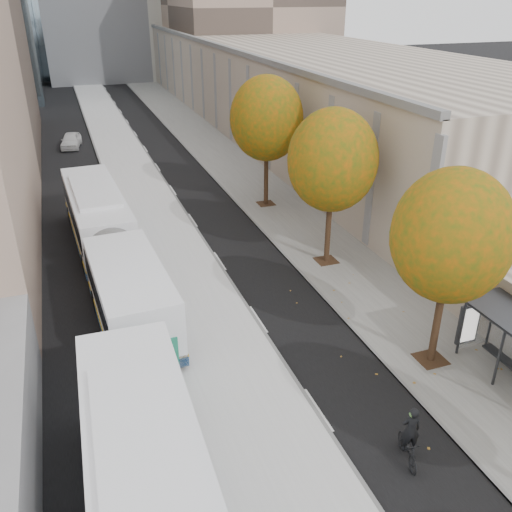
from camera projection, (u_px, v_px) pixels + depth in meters
name	position (u px, v px, depth m)	size (l,w,h in m)	color
bus_platform	(144.00, 197.00, 37.16)	(4.25, 150.00, 0.15)	silver
sidewalk	(253.00, 185.00, 39.59)	(4.75, 150.00, 0.08)	gray
building_tan	(262.00, 72.00, 65.80)	(18.00, 92.00, 8.00)	gray
tree_c	(452.00, 236.00, 18.54)	(4.20, 4.20, 7.28)	black
tree_d	(333.00, 161.00, 26.05)	(4.40, 4.40, 7.60)	black
tree_e	(267.00, 119.00, 33.56)	(4.60, 4.60, 7.92)	black
bus_far	(109.00, 244.00, 26.54)	(3.61, 18.40, 3.05)	white
cyclist	(409.00, 441.00, 16.12)	(0.83, 1.64, 2.02)	black
distant_car	(71.00, 140.00, 48.95)	(1.56, 3.88, 1.32)	silver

